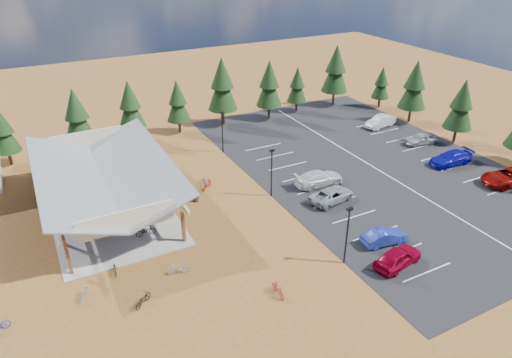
% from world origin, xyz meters
% --- Properties ---
extents(ground, '(140.00, 140.00, 0.00)m').
position_xyz_m(ground, '(0.00, 0.00, 0.00)').
color(ground, brown).
rests_on(ground, ground).
extents(asphalt_lot, '(27.00, 44.00, 0.04)m').
position_xyz_m(asphalt_lot, '(18.50, 3.00, 0.02)').
color(asphalt_lot, black).
rests_on(asphalt_lot, ground).
extents(concrete_pad, '(10.60, 18.60, 0.10)m').
position_xyz_m(concrete_pad, '(-10.00, 7.00, 0.05)').
color(concrete_pad, gray).
rests_on(concrete_pad, ground).
extents(bike_pavilion, '(11.65, 19.40, 4.97)m').
position_xyz_m(bike_pavilion, '(-10.00, 7.00, 3.82)').
color(bike_pavilion, '#552D18').
rests_on(bike_pavilion, concrete_pad).
extents(lamp_post_0, '(0.50, 0.25, 5.14)m').
position_xyz_m(lamp_post_0, '(5.00, -10.00, 2.98)').
color(lamp_post_0, black).
rests_on(lamp_post_0, ground).
extents(lamp_post_1, '(0.50, 0.25, 5.14)m').
position_xyz_m(lamp_post_1, '(5.00, 2.00, 2.98)').
color(lamp_post_1, black).
rests_on(lamp_post_1, ground).
extents(lamp_post_2, '(0.50, 0.25, 5.14)m').
position_xyz_m(lamp_post_2, '(5.00, 14.00, 2.98)').
color(lamp_post_2, black).
rests_on(lamp_post_2, ground).
extents(trash_bin_0, '(0.60, 0.60, 0.90)m').
position_xyz_m(trash_bin_0, '(-3.71, 5.28, 0.45)').
color(trash_bin_0, '#412417').
rests_on(trash_bin_0, ground).
extents(trash_bin_1, '(0.60, 0.60, 0.90)m').
position_xyz_m(trash_bin_1, '(-2.10, 4.58, 0.45)').
color(trash_bin_1, '#412417').
rests_on(trash_bin_1, ground).
extents(pine_1, '(3.00, 3.00, 6.98)m').
position_xyz_m(pine_1, '(-17.96, 22.05, 4.26)').
color(pine_1, '#382314').
rests_on(pine_1, ground).
extents(pine_2, '(3.52, 3.52, 8.21)m').
position_xyz_m(pine_2, '(-10.12, 21.06, 5.01)').
color(pine_2, '#382314').
rests_on(pine_2, ground).
extents(pine_3, '(3.39, 3.39, 7.90)m').
position_xyz_m(pine_3, '(-3.65, 22.47, 4.82)').
color(pine_3, '#382314').
rests_on(pine_3, ground).
extents(pine_4, '(3.06, 3.06, 7.13)m').
position_xyz_m(pine_4, '(2.47, 22.52, 4.35)').
color(pine_4, '#382314').
rests_on(pine_4, ground).
extents(pine_5, '(4.02, 4.02, 9.37)m').
position_xyz_m(pine_5, '(8.81, 22.48, 5.72)').
color(pine_5, '#382314').
rests_on(pine_5, ground).
extents(pine_6, '(3.62, 3.62, 8.44)m').
position_xyz_m(pine_6, '(15.43, 21.43, 5.15)').
color(pine_6, '#382314').
rests_on(pine_6, ground).
extents(pine_7, '(2.89, 2.89, 6.74)m').
position_xyz_m(pine_7, '(20.59, 22.30, 4.11)').
color(pine_7, '#382314').
rests_on(pine_7, ground).
extents(pine_8, '(3.99, 3.99, 9.28)m').
position_xyz_m(pine_8, '(27.25, 22.23, 5.67)').
color(pine_8, '#382314').
rests_on(pine_8, ground).
extents(pine_11, '(3.52, 3.52, 8.19)m').
position_xyz_m(pine_11, '(32.29, 3.25, 5.00)').
color(pine_11, '#382314').
rests_on(pine_11, ground).
extents(pine_12, '(3.75, 3.75, 8.75)m').
position_xyz_m(pine_12, '(32.50, 11.37, 5.34)').
color(pine_12, '#382314').
rests_on(pine_12, ground).
extents(pine_13, '(2.68, 2.68, 6.25)m').
position_xyz_m(pine_13, '(32.91, 18.18, 3.81)').
color(pine_13, '#382314').
rests_on(pine_13, ground).
extents(bike_0, '(1.60, 0.61, 0.83)m').
position_xyz_m(bike_0, '(-10.71, 2.43, 0.51)').
color(bike_0, black).
rests_on(bike_0, concrete_pad).
extents(bike_1, '(1.70, 0.75, 0.99)m').
position_xyz_m(bike_1, '(-11.22, 2.86, 0.59)').
color(bike_1, '#9CA0A5').
rests_on(bike_1, concrete_pad).
extents(bike_2, '(1.57, 0.70, 0.80)m').
position_xyz_m(bike_2, '(-10.95, 9.77, 0.50)').
color(bike_2, '#15259D').
rests_on(bike_2, concrete_pad).
extents(bike_3, '(1.56, 0.80, 0.90)m').
position_xyz_m(bike_3, '(-12.17, 12.88, 0.55)').
color(bike_3, maroon).
rests_on(bike_3, concrete_pad).
extents(bike_4, '(1.76, 0.68, 0.91)m').
position_xyz_m(bike_4, '(-8.08, 0.92, 0.56)').
color(bike_4, black).
rests_on(bike_4, concrete_pad).
extents(bike_5, '(1.86, 1.02, 1.08)m').
position_xyz_m(bike_5, '(-7.21, 5.28, 0.64)').
color(bike_5, gray).
rests_on(bike_5, concrete_pad).
extents(bike_6, '(1.61, 0.65, 0.83)m').
position_xyz_m(bike_6, '(-7.24, 8.98, 0.51)').
color(bike_6, navy).
rests_on(bike_6, concrete_pad).
extents(bike_7, '(1.69, 0.73, 0.99)m').
position_xyz_m(bike_7, '(-7.34, 12.05, 0.59)').
color(bike_7, maroon).
rests_on(bike_7, concrete_pad).
extents(bike_8, '(0.69, 1.56, 0.79)m').
position_xyz_m(bike_8, '(-11.55, -2.82, 0.40)').
color(bike_8, black).
rests_on(bike_8, ground).
extents(bike_9, '(1.15, 1.51, 0.91)m').
position_xyz_m(bike_9, '(-14.14, -4.61, 0.45)').
color(bike_9, gray).
rests_on(bike_9, ground).
extents(bike_11, '(0.53, 1.77, 1.06)m').
position_xyz_m(bike_11, '(-1.58, -10.82, 0.53)').
color(bike_11, maroon).
rests_on(bike_11, ground).
extents(bike_12, '(1.68, 1.52, 0.89)m').
position_xyz_m(bike_12, '(-10.56, -7.23, 0.44)').
color(bike_12, black).
rests_on(bike_12, ground).
extents(bike_13, '(1.75, 0.84, 1.01)m').
position_xyz_m(bike_13, '(-7.23, -5.19, 0.51)').
color(bike_13, '#97999F').
rests_on(bike_13, ground).
extents(bike_14, '(0.96, 1.74, 0.87)m').
position_xyz_m(bike_14, '(-0.06, 7.52, 0.43)').
color(bike_14, navy).
rests_on(bike_14, ground).
extents(bike_15, '(1.70, 1.60, 1.09)m').
position_xyz_m(bike_15, '(-0.11, 6.42, 0.55)').
color(bike_15, maroon).
rests_on(bike_15, ground).
extents(car_0, '(4.76, 2.65, 1.53)m').
position_xyz_m(car_0, '(8.52, -12.21, 0.81)').
color(car_0, maroon).
rests_on(car_0, asphalt_lot).
extents(car_1, '(4.20, 1.91, 1.33)m').
position_xyz_m(car_1, '(9.58, -9.48, 0.71)').
color(car_1, '#1E2F96').
rests_on(car_1, asphalt_lot).
extents(car_2, '(5.17, 3.09, 1.35)m').
position_xyz_m(car_2, '(9.81, -1.63, 0.71)').
color(car_2, gray).
rests_on(car_2, asphalt_lot).
extents(car_3, '(5.36, 2.34, 1.53)m').
position_xyz_m(car_3, '(10.57, 1.72, 0.81)').
color(car_3, silver).
rests_on(car_3, asphalt_lot).
extents(car_6, '(6.34, 3.69, 1.66)m').
position_xyz_m(car_6, '(28.42, -7.31, 0.87)').
color(car_6, '#770904').
rests_on(car_6, asphalt_lot).
extents(car_7, '(5.41, 2.46, 1.53)m').
position_xyz_m(car_7, '(26.75, -1.17, 0.81)').
color(car_7, '#0D0C99').
rests_on(car_7, asphalt_lot).
extents(car_8, '(4.46, 2.28, 1.45)m').
position_xyz_m(car_8, '(28.02, 4.71, 0.77)').
color(car_8, gray).
rests_on(car_8, asphalt_lot).
extents(car_9, '(4.98, 2.44, 1.57)m').
position_xyz_m(car_9, '(27.53, 11.64, 0.83)').
color(car_9, '#B9B9B9').
rests_on(car_9, asphalt_lot).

